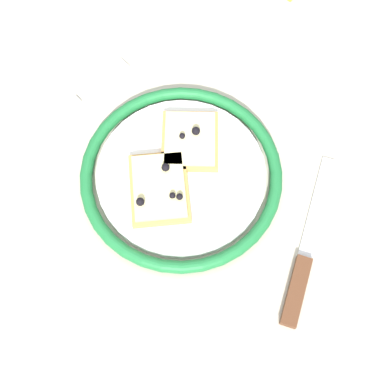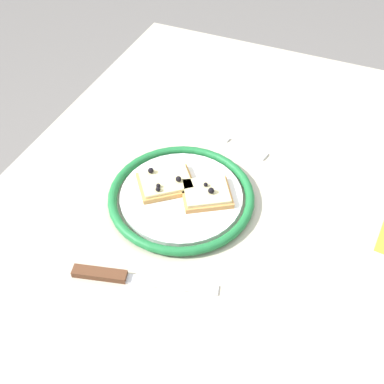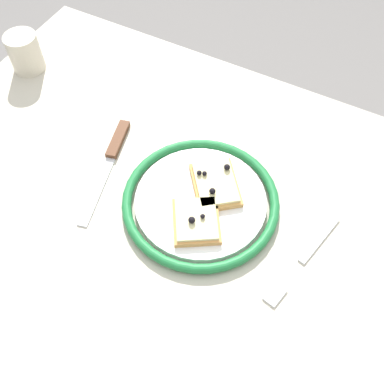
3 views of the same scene
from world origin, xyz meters
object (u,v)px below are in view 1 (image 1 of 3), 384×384
object	(u,v)px
plate	(181,175)
pizza_slice_far	(159,188)
fork	(75,101)
pizza_slice_near	(190,140)
dining_table	(184,175)
knife	(302,267)

from	to	relation	value
plate	pizza_slice_far	world-z (taller)	pizza_slice_far
plate	fork	xyz separation A→B (m)	(-0.20, 0.02, -0.01)
pizza_slice_far	fork	size ratio (longest dim) A/B	0.63
pizza_slice_near	pizza_slice_far	distance (m)	0.08
dining_table	pizza_slice_far	xyz separation A→B (m)	(0.01, -0.08, 0.12)
knife	fork	size ratio (longest dim) A/B	1.19
dining_table	fork	xyz separation A→B (m)	(-0.17, -0.02, 0.09)
plate	knife	world-z (taller)	plate
pizza_slice_near	knife	distance (m)	0.22
pizza_slice_near	pizza_slice_far	xyz separation A→B (m)	(0.00, -0.08, 0.00)
dining_table	knife	bearing A→B (deg)	-15.42
dining_table	pizza_slice_far	bearing A→B (deg)	-79.96
pizza_slice_near	knife	size ratio (longest dim) A/B	0.49
pizza_slice_near	fork	distance (m)	0.19
dining_table	plate	bearing A→B (deg)	-58.98
plate	pizza_slice_far	bearing A→B (deg)	-105.49
plate	knife	bearing A→B (deg)	-6.36
plate	pizza_slice_near	distance (m)	0.05
dining_table	plate	size ratio (longest dim) A/B	4.28
dining_table	pizza_slice_far	size ratio (longest dim) A/B	9.27
pizza_slice_near	knife	world-z (taller)	pizza_slice_near
pizza_slice_far	knife	xyz separation A→B (m)	(0.21, 0.01, -0.02)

